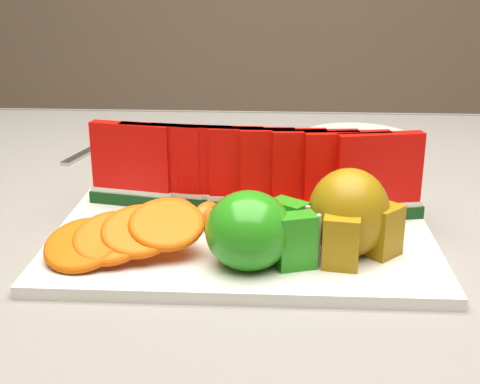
{
  "coord_description": "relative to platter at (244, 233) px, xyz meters",
  "views": [
    {
      "loc": [
        0.06,
        -0.77,
        1.05
      ],
      "look_at": [
        0.02,
        -0.1,
        0.81
      ],
      "focal_mm": 50.0,
      "sensor_mm": 36.0,
      "label": 1
    }
  ],
  "objects": [
    {
      "name": "orange_fan_front",
      "position": [
        -0.11,
        -0.08,
        0.03
      ],
      "size": [
        0.17,
        0.11,
        0.05
      ],
      "color": "orange",
      "rests_on": "platter"
    },
    {
      "name": "watermelon_row",
      "position": [
        0.01,
        0.05,
        0.05
      ],
      "size": [
        0.39,
        0.07,
        0.1
      ],
      "color": "#13380F",
      "rests_on": "platter"
    },
    {
      "name": "table",
      "position": [
        -0.03,
        0.1,
        -0.11
      ],
      "size": [
        1.4,
        0.9,
        0.75
      ],
      "color": "#4A2A1C",
      "rests_on": "ground"
    },
    {
      "name": "apple_cluster",
      "position": [
        0.02,
        -0.09,
        0.04
      ],
      "size": [
        0.11,
        0.1,
        0.08
      ],
      "color": "#16900C",
      "rests_on": "platter"
    },
    {
      "name": "pear_cluster",
      "position": [
        0.11,
        -0.06,
        0.04
      ],
      "size": [
        0.1,
        0.1,
        0.09
      ],
      "color": "#A08404",
      "rests_on": "platter"
    },
    {
      "name": "tablecloth",
      "position": [
        -0.03,
        0.1,
        -0.05
      ],
      "size": [
        1.53,
        1.03,
        0.2
      ],
      "color": "gray",
      "rests_on": "table"
    },
    {
      "name": "fork",
      "position": [
        -0.25,
        0.34,
        -0.0
      ],
      "size": [
        0.06,
        0.19,
        0.0
      ],
      "color": "silver",
      "rests_on": "tablecloth"
    },
    {
      "name": "tangerine_segments",
      "position": [
        0.01,
        0.01,
        0.02
      ],
      "size": [
        0.2,
        0.08,
        0.03
      ],
      "color": "orange",
      "rests_on": "platter"
    },
    {
      "name": "side_plate",
      "position": [
        0.17,
        0.41,
        -0.0
      ],
      "size": [
        0.23,
        0.23,
        0.01
      ],
      "color": "silver",
      "rests_on": "tablecloth"
    },
    {
      "name": "platter",
      "position": [
        0.0,
        0.0,
        0.0
      ],
      "size": [
        0.4,
        0.3,
        0.01
      ],
      "color": "silver",
      "rests_on": "tablecloth"
    },
    {
      "name": "orange_fan_back",
      "position": [
        -0.05,
        0.13,
        0.02
      ],
      "size": [
        0.24,
        0.11,
        0.04
      ],
      "color": "orange",
      "rests_on": "platter"
    }
  ]
}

